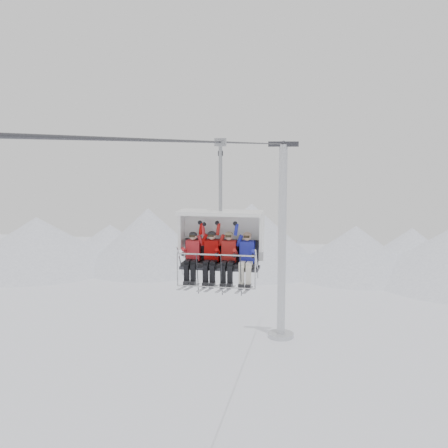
% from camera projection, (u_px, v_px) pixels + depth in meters
% --- Properties ---
extents(ridgeline, '(72.00, 21.00, 7.00)m').
position_uv_depth(ridgeline, '(281.00, 246.00, 58.40)').
color(ridgeline, white).
rests_on(ridgeline, ground).
extents(lift_tower_right, '(2.00, 1.80, 13.48)m').
position_uv_depth(lift_tower_right, '(282.00, 255.00, 38.18)').
color(lift_tower_right, silver).
rests_on(lift_tower_right, ground).
extents(haul_cable, '(0.06, 50.00, 0.06)m').
position_uv_depth(haul_cable, '(224.00, 142.00, 15.70)').
color(haul_cable, '#313136').
rests_on(haul_cable, lift_tower_left).
extents(chairlift_carrier, '(2.33, 1.17, 3.98)m').
position_uv_depth(chairlift_carrier, '(221.00, 237.00, 15.66)').
color(chairlift_carrier, black).
rests_on(chairlift_carrier, haul_cable).
extents(skier_far_left, '(0.38, 1.69, 1.54)m').
position_uv_depth(skier_far_left, '(192.00, 255.00, 15.56)').
color(skier_far_left, red).
rests_on(skier_far_left, chairlift_carrier).
extents(skier_center_left, '(0.40, 1.69, 1.59)m').
position_uv_depth(skier_center_left, '(211.00, 256.00, 15.47)').
color(skier_center_left, '#A30604').
rests_on(skier_center_left, chairlift_carrier).
extents(skier_center_right, '(0.40, 1.69, 1.59)m').
position_uv_depth(skier_center_right, '(229.00, 256.00, 15.38)').
color(skier_center_right, '#A51A17').
rests_on(skier_center_right, chairlift_carrier).
extents(skier_far_right, '(0.40, 1.69, 1.59)m').
position_uv_depth(skier_far_right, '(247.00, 257.00, 15.29)').
color(skier_far_right, '#1F25A9').
rests_on(skier_far_right, chairlift_carrier).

